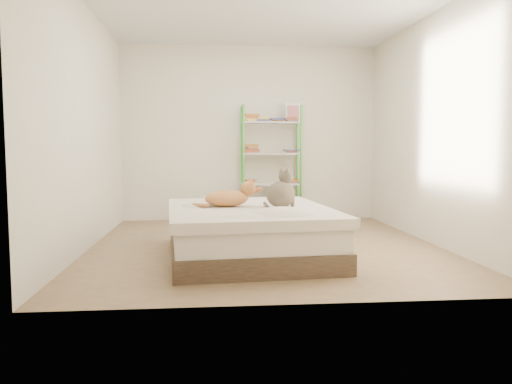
{
  "coord_description": "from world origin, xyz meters",
  "views": [
    {
      "loc": [
        -0.6,
        -5.43,
        1.08
      ],
      "look_at": [
        -0.12,
        -0.24,
        0.62
      ],
      "focal_mm": 35.0,
      "sensor_mm": 36.0,
      "label": 1
    }
  ],
  "objects": [
    {
      "name": "grey_cat",
      "position": [
        0.09,
        -0.61,
        0.68
      ],
      "size": [
        0.42,
        0.41,
        0.38
      ],
      "primitive_type": null,
      "rotation": [
        0.0,
        0.0,
        2.13
      ],
      "color": "#827359",
      "rests_on": "bed"
    },
    {
      "name": "shelf_unit",
      "position": [
        0.31,
        1.88,
        0.85
      ],
      "size": [
        0.88,
        0.36,
        1.74
      ],
      "color": "green",
      "rests_on": "ground"
    },
    {
      "name": "orange_cat",
      "position": [
        -0.43,
        -0.48,
        0.6
      ],
      "size": [
        0.57,
        0.37,
        0.21
      ],
      "primitive_type": null,
      "rotation": [
        0.0,
        0.0,
        0.18
      ],
      "color": "gold",
      "rests_on": "bed"
    },
    {
      "name": "white_bin",
      "position": [
        -0.54,
        1.74,
        0.2
      ],
      "size": [
        0.4,
        0.37,
        0.39
      ],
      "rotation": [
        0.0,
        0.0,
        -0.24
      ],
      "color": "white",
      "rests_on": "ground"
    },
    {
      "name": "cardboard_box",
      "position": [
        0.39,
        0.53,
        0.16
      ],
      "size": [
        0.54,
        0.54,
        0.37
      ],
      "rotation": [
        0.0,
        0.0,
        -0.28
      ],
      "color": "#9A6C41",
      "rests_on": "ground"
    },
    {
      "name": "bed",
      "position": [
        -0.22,
        -0.54,
        0.25
      ],
      "size": [
        1.71,
        2.07,
        0.5
      ],
      "rotation": [
        0.0,
        0.0,
        0.08
      ],
      "color": "brown",
      "rests_on": "ground"
    },
    {
      "name": "room",
      "position": [
        0.0,
        0.0,
        1.3
      ],
      "size": [
        3.81,
        4.21,
        2.61
      ],
      "color": "#A07B51",
      "rests_on": "ground"
    }
  ]
}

